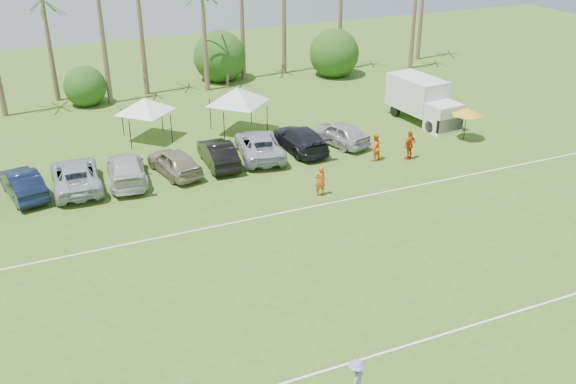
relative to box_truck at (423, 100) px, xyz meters
name	(u,v)px	position (x,y,z in m)	size (l,w,h in m)	color
field_lines	(315,273)	(-16.13, -15.32, -1.69)	(80.00, 12.10, 0.01)	white
palm_tree_4	(100,6)	(-20.13, 14.68, 5.79)	(2.40, 2.40, 8.90)	brown
bush_tree_1	(82,78)	(-22.13, 15.68, 0.10)	(4.00, 4.00, 4.00)	brown
bush_tree_2	(223,63)	(-10.13, 15.68, 0.10)	(4.00, 4.00, 4.00)	brown
bush_tree_3	(325,52)	(-0.13, 15.68, 0.10)	(4.00, 4.00, 4.00)	brown
sideline_player_a	(320,181)	(-12.38, -8.16, -0.80)	(0.65, 0.43, 1.79)	#DA5918
sideline_player_b	(375,147)	(-6.96, -4.98, -0.81)	(0.86, 0.67, 1.77)	orange
sideline_player_c	(410,145)	(-4.83, -5.69, -0.74)	(1.12, 0.47, 1.91)	#CE4A16
box_truck	(423,100)	(0.00, 0.00, 0.00)	(2.88, 6.34, 3.17)	silver
canopy_tent_left	(144,98)	(-19.39, 4.53, 1.26)	(4.26, 4.26, 3.45)	black
canopy_tent_right	(237,87)	(-13.22, 3.17, 1.63)	(4.79, 4.79, 3.88)	black
market_umbrella	(467,111)	(0.57, -4.30, 0.34)	(2.04, 2.04, 2.27)	black
frisbee_player	(356,379)	(-18.29, -22.92, -0.90)	(1.17, 1.08, 1.58)	#9085BD
parked_car_1	(23,183)	(-27.75, -1.58, -0.91)	(1.66, 4.76, 1.57)	#111B34
parked_car_2	(76,176)	(-24.89, -1.67, -0.91)	(2.60, 5.65, 1.57)	#A7ADB7
parked_car_3	(126,169)	(-22.03, -1.89, -0.91)	(2.20, 5.41, 1.57)	silver
parked_car_4	(174,162)	(-19.17, -1.97, -0.91)	(1.85, 4.61, 1.57)	gray
parked_car_5	(218,153)	(-16.31, -1.73, -0.91)	(1.66, 4.76, 1.57)	black
parked_car_6	(259,145)	(-13.45, -1.45, -0.91)	(2.60, 5.65, 1.57)	#A7A9B4
parked_car_7	(300,139)	(-10.59, -1.46, -0.91)	(2.20, 5.41, 1.57)	black
parked_car_8	(339,133)	(-7.73, -1.60, -0.91)	(1.85, 4.61, 1.57)	#ADABB3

